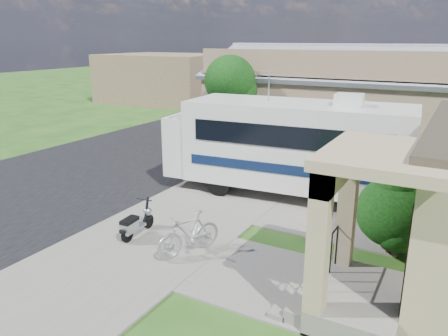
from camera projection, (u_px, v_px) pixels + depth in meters
The scene contains 18 objects.
ground at pixel (196, 238), 12.00m from camera, with size 120.00×120.00×0.00m, color #1B4612.
street_slab at pixel (179, 139), 23.87m from camera, with size 9.00×80.00×0.02m, color black.
sidewalk_slab at pixel (291, 153), 20.83m from camera, with size 4.00×80.00×0.06m, color slate.
driveway_slab at pixel (303, 197), 15.06m from camera, with size 7.00×6.00×0.05m, color slate.
walk_slab at pixel (285, 283), 9.75m from camera, with size 4.00×3.00×0.05m, color slate.
warehouse at pixel (337, 103), 23.13m from camera, with size 12.50×8.40×5.04m.
distant_bldg_far at pixel (167, 78), 37.78m from camera, with size 10.00×8.00×4.00m, color brown.
distant_bldg_near at pixel (249, 74), 47.01m from camera, with size 8.00×7.00×3.20m, color #876C54.
street_tree_a at pixel (232, 84), 20.38m from camera, with size 2.44×2.40×4.58m.
street_tree_b at pixel (304, 68), 28.71m from camera, with size 2.44×2.40×4.73m.
street_tree_c at pixel (339, 66), 36.33m from camera, with size 2.44×2.40×4.42m.
motorhome at pixel (288, 144), 14.90m from camera, with size 8.48×3.32×4.25m.
shrub at pixel (396, 209), 10.80m from camera, with size 1.96×1.88×2.41m.
scooter at pixel (136, 224), 11.91m from camera, with size 0.50×1.43×0.94m.
bicycle at pixel (189, 236), 10.90m from camera, with size 0.51×1.80×1.08m, color #A2A4AA.
pickup_truck at pixel (237, 118), 25.64m from camera, with size 2.60×5.63×1.57m, color white.
van at pixel (270, 102), 31.78m from camera, with size 2.37×5.83×1.69m, color white.
garden_hose at pixel (327, 273), 10.02m from camera, with size 0.42×0.42×0.19m, color #146625.
Camera 1 is at (6.01, -9.19, 5.27)m, focal length 35.00 mm.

